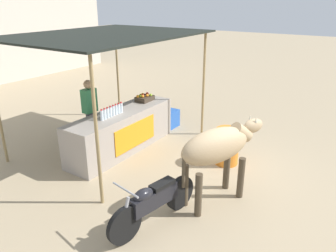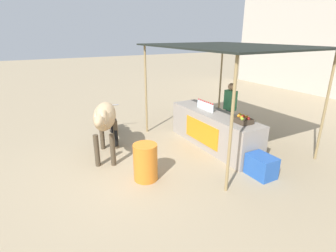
# 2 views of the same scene
# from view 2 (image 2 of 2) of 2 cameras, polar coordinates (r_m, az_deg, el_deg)

# --- Properties ---
(ground_plane) EXTENTS (60.00, 60.00, 0.00)m
(ground_plane) POSITION_cam_2_polar(r_m,az_deg,el_deg) (6.42, -6.17, -8.10)
(ground_plane) COLOR tan
(stall_counter) EXTENTS (3.00, 0.82, 0.96)m
(stall_counter) POSITION_cam_2_polar(r_m,az_deg,el_deg) (7.27, 9.83, -0.76)
(stall_counter) COLOR #9E9389
(stall_counter) RESTS_ON ground
(stall_awning) EXTENTS (4.20, 3.20, 2.68)m
(stall_awning) POSITION_cam_2_polar(r_m,az_deg,el_deg) (7.03, 12.86, 15.89)
(stall_awning) COLOR black
(stall_awning) RESTS_ON ground
(water_bottle_row) EXTENTS (0.70, 0.07, 0.25)m
(water_bottle_row) POSITION_cam_2_polar(r_m,az_deg,el_deg) (7.32, 8.11, 4.39)
(water_bottle_row) COLOR silver
(water_bottle_row) RESTS_ON stall_counter
(fruit_crate) EXTENTS (0.44, 0.32, 0.18)m
(fruit_crate) POSITION_cam_2_polar(r_m,az_deg,el_deg) (6.44, 15.88, 1.34)
(fruit_crate) COLOR #3F3326
(fruit_crate) RESTS_ON stall_counter
(vendor_behind_counter) EXTENTS (0.34, 0.22, 1.65)m
(vendor_behind_counter) POSITION_cam_2_polar(r_m,az_deg,el_deg) (7.80, 13.24, 3.27)
(vendor_behind_counter) COLOR #383842
(vendor_behind_counter) RESTS_ON ground
(cooler_box) EXTENTS (0.60, 0.44, 0.48)m
(cooler_box) POSITION_cam_2_polar(r_m,az_deg,el_deg) (6.11, 19.65, -8.20)
(cooler_box) COLOR blue
(cooler_box) RESTS_ON ground
(water_barrel) EXTENTS (0.51, 0.51, 0.80)m
(water_barrel) POSITION_cam_2_polar(r_m,az_deg,el_deg) (5.59, -4.92, -7.84)
(water_barrel) COLOR orange
(water_barrel) RESTS_ON ground
(cow) EXTENTS (1.82, 1.03, 1.44)m
(cow) POSITION_cam_2_polar(r_m,az_deg,el_deg) (6.47, -13.63, 1.59)
(cow) COLOR tan
(cow) RESTS_ON ground
(motorcycle_parked) EXTENTS (1.78, 0.59, 0.90)m
(motorcycle_parked) POSITION_cam_2_polar(r_m,az_deg,el_deg) (7.87, -12.00, 0.31)
(motorcycle_parked) COLOR black
(motorcycle_parked) RESTS_ON ground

